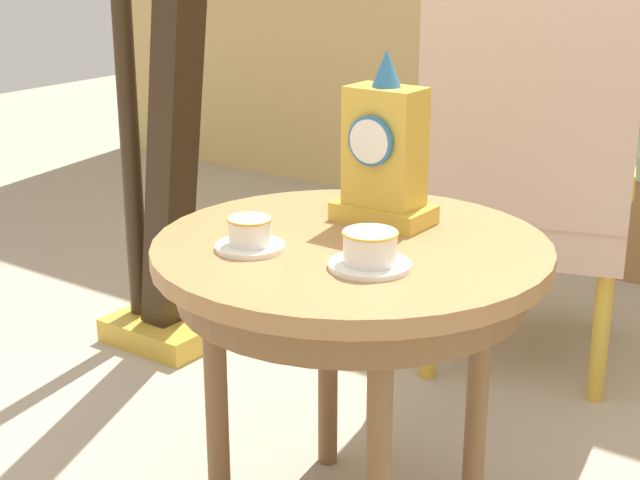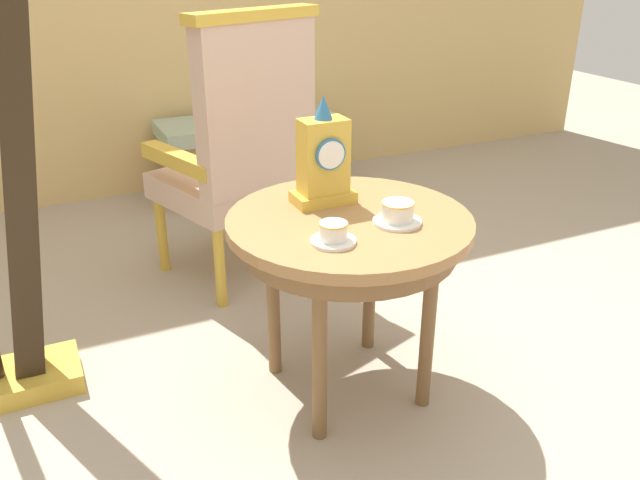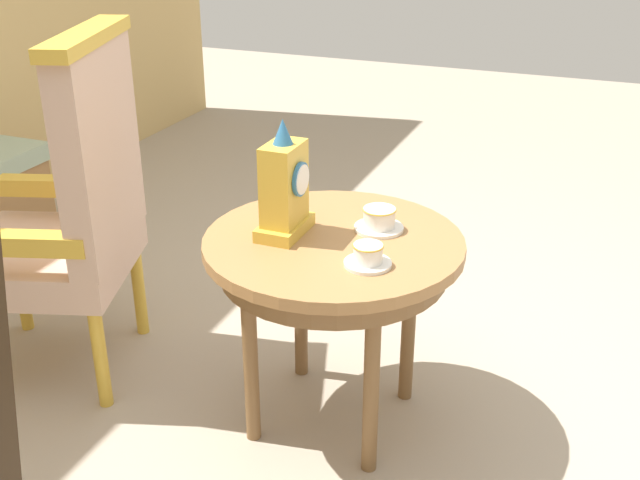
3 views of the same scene
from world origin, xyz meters
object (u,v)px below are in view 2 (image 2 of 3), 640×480
at_px(mantel_clock, 323,161).
at_px(armchair, 241,149).
at_px(side_table, 349,239).
at_px(teacup_right, 398,213).
at_px(window_bench, 250,155).
at_px(teacup_left, 333,234).

bearing_deg(mantel_clock, armchair, 91.83).
relative_size(side_table, teacup_right, 5.17).
bearing_deg(window_bench, armchair, -110.32).
bearing_deg(teacup_left, teacup_right, 10.87).
bearing_deg(teacup_left, window_bench, 77.25).
distance_m(teacup_right, armchair, 0.99).
height_order(side_table, mantel_clock, mantel_clock).
height_order(armchair, window_bench, armchair).
height_order(side_table, teacup_right, teacup_right).
distance_m(mantel_clock, window_bench, 1.89).
relative_size(teacup_right, mantel_clock, 0.43).
bearing_deg(armchair, mantel_clock, -88.17).
relative_size(teacup_left, armchair, 0.11).
distance_m(teacup_right, mantel_clock, 0.29).
xyz_separation_m(teacup_left, armchair, (0.08, 1.02, -0.05)).
height_order(teacup_left, mantel_clock, mantel_clock).
bearing_deg(armchair, teacup_left, -94.50).
xyz_separation_m(teacup_left, window_bench, (0.47, 2.06, -0.42)).
relative_size(side_table, teacup_left, 5.86).
distance_m(side_table, window_bench, 1.98).
xyz_separation_m(side_table, armchair, (-0.04, 0.87, 0.05)).
relative_size(side_table, window_bench, 0.73).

